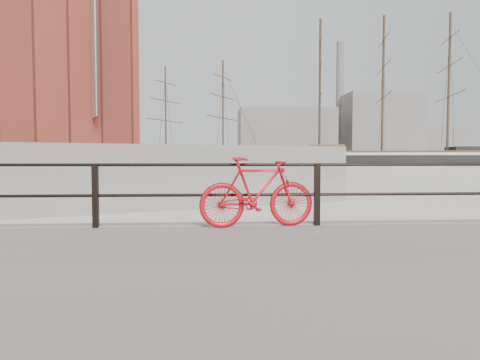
# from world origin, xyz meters

# --- Properties ---
(far_quay) EXTENTS (78.44, 148.07, 1.80)m
(far_quay) POSITION_xyz_m (-40.00, 72.00, 0.90)
(far_quay) COLOR gray
(far_quay) RESTS_ON ground
(bicycle) EXTENTS (1.84, 0.51, 1.10)m
(bicycle) POSITION_xyz_m (-4.48, -0.25, 0.90)
(bicycle) COLOR red
(bicycle) RESTS_ON promenade
(barque_black) EXTENTS (66.83, 33.90, 35.86)m
(barque_black) POSITION_xyz_m (34.65, 91.48, 0.00)
(barque_black) COLOR black
(barque_black) RESTS_ON ground
(schooner_mid) EXTENTS (33.36, 26.46, 22.05)m
(schooner_mid) POSITION_xyz_m (-9.14, 83.79, 0.00)
(schooner_mid) COLOR silver
(schooner_mid) RESTS_ON ground
(schooner_left) EXTENTS (27.48, 14.08, 20.01)m
(schooner_left) POSITION_xyz_m (-32.72, 78.31, 0.00)
(schooner_left) COLOR beige
(schooner_left) RESTS_ON ground
(workboat_near) EXTENTS (11.62, 8.50, 7.00)m
(workboat_near) POSITION_xyz_m (-21.21, 34.42, 0.00)
(workboat_near) COLOR black
(workboat_near) RESTS_ON ground
(apartment_grey) EXTENTS (26.02, 22.15, 23.20)m
(apartment_grey) POSITION_xyz_m (-46.35, 82.38, 13.40)
(apartment_grey) COLOR #ACACA7
(apartment_grey) RESTS_ON far_quay
(apartment_brick) EXTENTS (27.87, 22.90, 21.20)m
(apartment_brick) POSITION_xyz_m (-54.97, 103.70, 12.40)
(apartment_brick) COLOR brown
(apartment_brick) RESTS_ON far_quay
(industrial_west) EXTENTS (32.00, 18.00, 18.00)m
(industrial_west) POSITION_xyz_m (20.00, 140.00, 9.00)
(industrial_west) COLOR gray
(industrial_west) RESTS_ON ground
(industrial_mid) EXTENTS (26.00, 20.00, 24.00)m
(industrial_mid) POSITION_xyz_m (55.00, 145.00, 12.00)
(industrial_mid) COLOR gray
(industrial_mid) RESTS_ON ground
(industrial_east) EXTENTS (20.00, 16.00, 14.00)m
(industrial_east) POSITION_xyz_m (78.00, 150.00, 7.00)
(industrial_east) COLOR gray
(industrial_east) RESTS_ON ground
(smokestack) EXTENTS (2.80, 2.80, 44.00)m
(smokestack) POSITION_xyz_m (42.00, 150.00, 22.00)
(smokestack) COLOR gray
(smokestack) RESTS_ON ground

